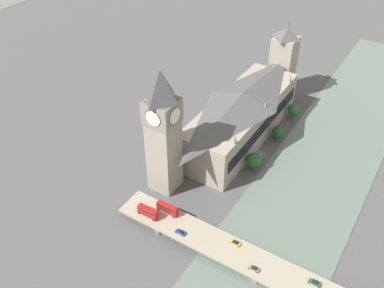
% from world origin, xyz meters
% --- Properties ---
extents(ground_plane, '(600.00, 600.00, 0.00)m').
position_xyz_m(ground_plane, '(0.00, 0.00, 0.00)').
color(ground_plane, '#4C4C4F').
extents(river_water, '(51.67, 360.00, 0.30)m').
position_xyz_m(river_water, '(-31.84, 0.00, 0.15)').
color(river_water, slate).
rests_on(river_water, ground_plane).
extents(parliament_hall, '(28.70, 90.89, 29.31)m').
position_xyz_m(parliament_hall, '(17.12, -8.00, 14.56)').
color(parliament_hall, gray).
rests_on(parliament_hall, ground_plane).
extents(clock_tower, '(13.96, 13.96, 64.52)m').
position_xyz_m(clock_tower, '(30.08, 47.81, 34.60)').
color(clock_tower, gray).
rests_on(clock_tower, ground_plane).
extents(victoria_tower, '(14.07, 14.07, 49.48)m').
position_xyz_m(victoria_tower, '(17.18, -64.48, 22.74)').
color(victoria_tower, gray).
rests_on(victoria_tower, ground_plane).
extents(road_bridge, '(135.35, 14.76, 4.65)m').
position_xyz_m(road_bridge, '(-31.84, 69.55, 3.72)').
color(road_bridge, gray).
rests_on(road_bridge, ground_plane).
extents(double_decker_bus_lead, '(10.11, 2.66, 4.79)m').
position_xyz_m(double_decker_bus_lead, '(22.19, 72.59, 7.30)').
color(double_decker_bus_lead, red).
rests_on(double_decker_bus_lead, road_bridge).
extents(double_decker_bus_rear, '(10.54, 2.54, 4.70)m').
position_xyz_m(double_decker_bus_rear, '(16.05, 66.22, 7.25)').
color(double_decker_bus_rear, red).
rests_on(double_decker_bus_rear, road_bridge).
extents(car_northbound_lead, '(4.24, 1.79, 1.44)m').
position_xyz_m(car_northbound_lead, '(-30.45, 73.31, 5.36)').
color(car_northbound_lead, slate).
rests_on(car_northbound_lead, road_bridge).
extents(car_northbound_mid, '(4.64, 1.87, 1.41)m').
position_xyz_m(car_northbound_mid, '(4.26, 73.29, 5.35)').
color(car_northbound_mid, navy).
rests_on(car_northbound_mid, road_bridge).
extents(car_southbound_lead, '(4.73, 1.84, 1.49)m').
position_xyz_m(car_southbound_lead, '(-52.92, 66.69, 5.38)').
color(car_southbound_lead, '#2D5638').
rests_on(car_southbound_lead, road_bridge).
extents(car_southbound_mid, '(4.72, 1.83, 1.34)m').
position_xyz_m(car_southbound_mid, '(-18.16, 65.83, 5.31)').
color(car_southbound_mid, gold).
rests_on(car_southbound_mid, road_bridge).
extents(tree_embankment_near, '(6.84, 6.84, 9.71)m').
position_xyz_m(tree_embankment_near, '(-1.43, -41.49, 6.27)').
color(tree_embankment_near, brown).
rests_on(tree_embankment_near, ground_plane).
extents(tree_embankment_mid, '(7.99, 7.99, 10.20)m').
position_xyz_m(tree_embankment_mid, '(-1.86, 13.96, 6.19)').
color(tree_embankment_mid, brown).
rests_on(tree_embankment_mid, ground_plane).
extents(tree_embankment_far, '(6.94, 6.94, 8.55)m').
position_xyz_m(tree_embankment_far, '(-2.13, -17.04, 5.07)').
color(tree_embankment_far, brown).
rests_on(tree_embankment_far, ground_plane).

